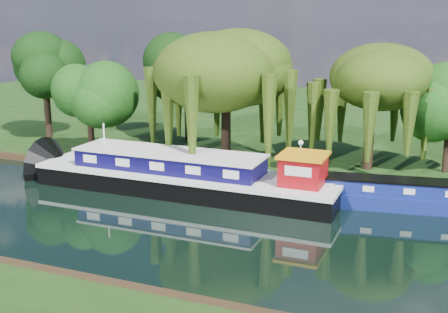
% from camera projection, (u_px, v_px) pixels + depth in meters
% --- Properties ---
extents(ground, '(120.00, 120.00, 0.00)m').
position_uv_depth(ground, '(241.00, 233.00, 30.09)').
color(ground, black).
extents(far_bank, '(120.00, 52.00, 0.45)m').
position_uv_depth(far_bank, '(349.00, 122.00, 60.65)').
color(far_bank, black).
rests_on(far_bank, ground).
extents(dutch_barge, '(20.61, 4.77, 4.34)m').
position_uv_depth(dutch_barge, '(187.00, 176.00, 36.87)').
color(dutch_barge, black).
rests_on(dutch_barge, ground).
extents(narrowboat, '(13.44, 4.14, 1.93)m').
position_uv_depth(narrowboat, '(387.00, 196.00, 34.05)').
color(narrowboat, navy).
rests_on(narrowboat, ground).
extents(red_dinghy, '(3.20, 2.56, 0.59)m').
position_uv_depth(red_dinghy, '(129.00, 182.00, 39.47)').
color(red_dinghy, maroon).
rests_on(red_dinghy, ground).
extents(willow_left, '(7.94, 7.94, 9.52)m').
position_uv_depth(willow_left, '(226.00, 73.00, 40.30)').
color(willow_left, black).
rests_on(willow_left, far_bank).
extents(willow_right, '(6.69, 6.69, 8.15)m').
position_uv_depth(willow_right, '(372.00, 88.00, 39.69)').
color(willow_right, black).
rests_on(willow_right, far_bank).
extents(tree_far_left, '(4.49, 4.49, 7.23)m').
position_uv_depth(tree_far_left, '(89.00, 94.00, 43.82)').
color(tree_far_left, black).
rests_on(tree_far_left, far_bank).
extents(tree_far_back, '(5.11, 5.11, 8.60)m').
position_uv_depth(tree_far_back, '(45.00, 72.00, 50.27)').
color(tree_far_back, black).
rests_on(tree_far_back, far_bank).
extents(tree_far_mid, '(5.29, 5.29, 8.65)m').
position_uv_depth(tree_far_mid, '(187.00, 74.00, 49.22)').
color(tree_far_mid, black).
rests_on(tree_far_mid, far_bank).
extents(lamppost, '(0.36, 0.36, 2.56)m').
position_uv_depth(lamppost, '(301.00, 148.00, 38.78)').
color(lamppost, silver).
rests_on(lamppost, far_bank).
extents(mooring_posts, '(19.16, 0.16, 1.00)m').
position_uv_depth(mooring_posts, '(278.00, 175.00, 37.61)').
color(mooring_posts, silver).
rests_on(mooring_posts, far_bank).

